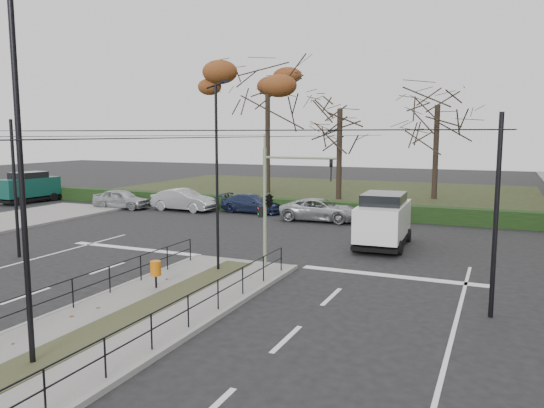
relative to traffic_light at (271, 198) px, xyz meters
The scene contains 19 objects.
ground 5.52m from the traffic_light, 107.41° to the right, with size 140.00×140.00×0.00m, color black.
median_island 7.67m from the traffic_light, 101.40° to the right, with size 4.40×15.00×0.14m, color slate.
park 28.62m from the traffic_light, 105.08° to the left, with size 38.00×26.00×0.10m, color black.
hedge 16.10m from the traffic_light, 117.73° to the left, with size 38.00×1.00×1.00m, color black.
median_railing 7.48m from the traffic_light, 101.24° to the right, with size 4.14×13.24×0.92m.
catenary 3.25m from the traffic_light, 116.09° to the right, with size 20.00×34.00×6.00m.
traffic_light is the anchor object (origin of this frame).
litter_bin 5.39m from the traffic_light, 118.92° to the right, with size 0.37×0.37×0.94m.
streetlamp_median_near 10.72m from the traffic_light, 97.70° to the right, with size 0.74×0.15×8.90m.
streetlamp_median_far 2.33m from the traffic_light, 140.81° to the right, with size 0.60×0.12×7.21m.
parked_car_first 20.53m from the traffic_light, 145.70° to the left, with size 1.67×4.16×1.42m, color #9D9FA4.
parked_car_second 17.50m from the traffic_light, 134.44° to the left, with size 1.61×4.63×1.53m, color #9D9FA4.
parked_car_third 15.53m from the traffic_light, 118.53° to the left, with size 1.80×4.42×1.28m, color #1D2544.
parked_car_fourth 12.45m from the traffic_light, 99.20° to the left, with size 2.29×4.97×1.38m, color #9D9FA4.
white_van 7.08m from the traffic_light, 62.61° to the left, with size 2.41×4.99×2.58m.
green_van 28.18m from the traffic_light, 156.20° to the left, with size 2.28×4.88×2.41m.
rust_tree 28.07m from the traffic_light, 114.31° to the left, with size 10.73×10.73×13.33m.
bare_tree_center 26.37m from the traffic_light, 82.83° to the left, with size 6.68×6.68×10.06m.
bare_tree_near 23.18m from the traffic_light, 99.73° to the left, with size 5.31×5.31×9.63m.
Camera 1 is at (9.70, -14.43, 5.39)m, focal length 35.00 mm.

